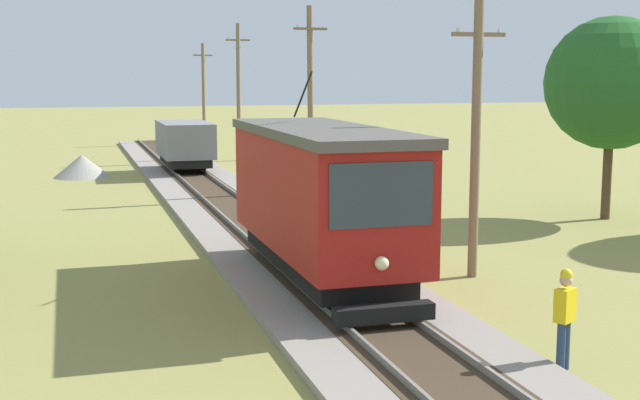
% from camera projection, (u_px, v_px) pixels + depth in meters
% --- Properties ---
extents(red_tram, '(2.60, 8.54, 4.79)m').
position_uv_depth(red_tram, '(321.00, 196.00, 20.00)').
color(red_tram, maroon).
rests_on(red_tram, rail_right).
extents(freight_car, '(2.40, 5.20, 2.31)m').
position_uv_depth(freight_car, '(185.00, 143.00, 42.81)').
color(freight_car, slate).
rests_on(freight_car, rail_right).
extents(utility_pole_near_tram, '(1.40, 0.25, 6.80)m').
position_uv_depth(utility_pole_near_tram, '(476.00, 137.00, 20.82)').
color(utility_pole_near_tram, '#7A664C').
rests_on(utility_pole_near_tram, ground).
extents(utility_pole_mid, '(1.40, 0.50, 7.77)m').
position_uv_depth(utility_pole_mid, '(310.00, 100.00, 34.71)').
color(utility_pole_mid, '#7A664C').
rests_on(utility_pole_mid, ground).
extents(utility_pole_far, '(1.40, 0.39, 7.89)m').
position_uv_depth(utility_pole_far, '(239.00, 91.00, 49.00)').
color(utility_pole_far, '#7A664C').
rests_on(utility_pole_far, ground).
extents(utility_pole_distant, '(1.40, 0.30, 7.20)m').
position_uv_depth(utility_pole_distant, '(204.00, 92.00, 61.36)').
color(utility_pole_distant, '#7A664C').
rests_on(utility_pole_distant, ground).
extents(gravel_pile, '(2.78, 2.78, 1.11)m').
position_uv_depth(gravel_pile, '(82.00, 166.00, 41.62)').
color(gravel_pile, '#9E998E').
rests_on(gravel_pile, ground).
extents(track_worker, '(0.45, 0.40, 1.78)m').
position_uv_depth(track_worker, '(565.00, 314.00, 14.48)').
color(track_worker, navy).
rests_on(track_worker, ground).
extents(tree_right_near, '(4.56, 4.56, 7.01)m').
position_uv_depth(tree_right_near, '(612.00, 83.00, 29.07)').
color(tree_right_near, '#4C3823').
rests_on(tree_right_near, ground).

